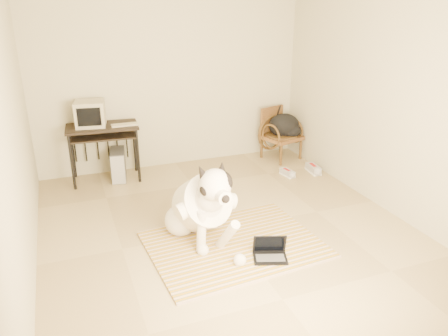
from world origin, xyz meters
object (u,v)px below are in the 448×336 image
pc_tower (118,165)px  crt_monitor (90,114)px  laptop (270,252)px  computer_desk (103,134)px  backpack (285,126)px  dog (202,206)px  rattan_chair (280,134)px

pc_tower → crt_monitor: bearing=166.0°
laptop → crt_monitor: crt_monitor is taller
computer_desk → backpack: (2.78, -0.12, -0.15)m
laptop → backpack: 2.99m
crt_monitor → computer_desk: bearing=-21.0°
dog → crt_monitor: 2.36m
crt_monitor → rattan_chair: size_ratio=0.54×
laptop → crt_monitor: 3.17m
pc_tower → computer_desk: bearing=171.8°
laptop → rattan_chair: rattan_chair is taller
computer_desk → rattan_chair: 2.73m
backpack → pc_tower: bearing=178.0°
computer_desk → pc_tower: 0.50m
crt_monitor → backpack: bearing=-3.3°
computer_desk → crt_monitor: 0.32m
dog → backpack: size_ratio=2.81×
laptop → computer_desk: bearing=115.4°
computer_desk → crt_monitor: crt_monitor is taller
dog → backpack: (2.03, 1.94, 0.14)m
computer_desk → rattan_chair: (2.72, -0.06, -0.28)m
dog → laptop: bearing=-49.1°
laptop → pc_tower: size_ratio=0.81×
laptop → rattan_chair: size_ratio=0.48×
dog → computer_desk: size_ratio=1.40×
laptop → dog: bearing=130.9°
pc_tower → backpack: bearing=-2.0°
laptop → backpack: size_ratio=0.79×
rattan_chair → backpack: (0.06, -0.06, 0.13)m
crt_monitor → rattan_chair: bearing=-2.1°
dog → pc_tower: 2.13m
dog → computer_desk: 2.21m
dog → rattan_chair: bearing=45.5°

